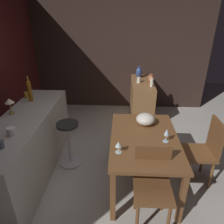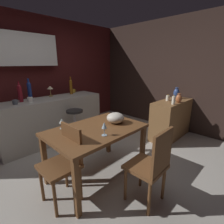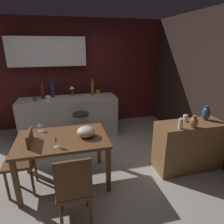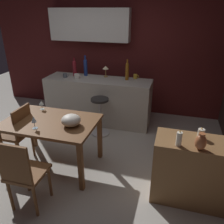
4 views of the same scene
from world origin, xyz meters
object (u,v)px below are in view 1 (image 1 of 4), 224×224
chair_by_doorway (204,150)px  bar_stool (69,143)px  cup_white (11,131)px  vase_ceramic_blue (139,72)px  sideboard_cabinet (141,100)px  dining_table (144,143)px  chair_near_window (152,183)px  vase_copper (151,79)px  fruit_bowl (146,119)px  wine_bottle_amber (29,90)px  cup_mustard (27,95)px  pillar_candle_tall (139,80)px  pillar_candle_short (152,83)px  wine_glass_right (167,133)px  cup_slate (0,144)px  counter_lamp (9,102)px

chair_by_doorway → bar_stool: (0.26, 1.88, -0.13)m
cup_white → vase_ceramic_blue: 3.03m
sideboard_cabinet → bar_stool: sideboard_cabinet is taller
dining_table → chair_near_window: chair_near_window is taller
sideboard_cabinet → cup_white: 2.87m
bar_stool → vase_copper: (1.56, -1.36, 0.53)m
fruit_bowl → wine_bottle_amber: size_ratio=0.66×
cup_mustard → pillar_candle_tall: 2.17m
vase_copper → pillar_candle_short: bearing=177.0°
pillar_candle_short → vase_ceramic_blue: 0.64m
bar_stool → pillar_candle_tall: (1.59, -1.12, 0.50)m
chair_near_window → pillar_candle_tall: (2.48, 0.00, 0.37)m
cup_white → sideboard_cabinet: bearing=-36.1°
dining_table → fruit_bowl: 0.38m
dining_table → pillar_candle_short: (1.71, -0.28, 0.25)m
chair_near_window → cup_white: 1.65m
wine_glass_right → chair_near_window: bearing=156.7°
cup_white → cup_slate: (-0.25, 0.00, -0.00)m
pillar_candle_tall → chair_near_window: bearing=-180.0°
cup_white → vase_copper: size_ratio=0.68×
cup_mustard → pillar_candle_tall: size_ratio=0.81×
chair_by_doorway → cup_white: (-0.37, 2.33, 0.44)m
chair_near_window → vase_copper: 2.50m
bar_stool → cup_slate: (-0.88, 0.46, 0.56)m
counter_lamp → pillar_candle_tall: counter_lamp is taller
chair_by_doorway → cup_mustard: size_ratio=8.55×
vase_ceramic_blue → bar_stool: bearing=149.7°
bar_stool → dining_table: bearing=-108.6°
cup_slate → pillar_candle_tall: 2.92m
chair_by_doorway → cup_white: cup_white is taller
sideboard_cabinet → counter_lamp: bearing=132.6°
cup_mustard → vase_copper: bearing=-63.0°
wine_glass_right → wine_bottle_amber: size_ratio=0.44×
wine_bottle_amber → cup_mustard: wine_bottle_amber is taller
pillar_candle_tall → cup_mustard: bearing=120.5°
vase_ceramic_blue → counter_lamp: bearing=138.1°
wine_bottle_amber → vase_copper: 2.34m
chair_near_window → fruit_bowl: 0.92m
fruit_bowl → cup_white: bearing=111.2°
cup_white → cup_mustard: (1.11, 0.30, -0.00)m
cup_mustard → sideboard_cabinet: bearing=-59.3°
wine_glass_right → cup_mustard: (0.93, 2.07, 0.08)m
dining_table → chair_near_window: bearing=-174.6°
bar_stool → cup_mustard: size_ratio=6.49×
sideboard_cabinet → pillar_candle_tall: bearing=125.1°
chair_by_doorway → cup_mustard: 2.77m
bar_stool → fruit_bowl: bearing=-91.1°
dining_table → fruit_bowl: fruit_bowl is taller
bar_stool → cup_slate: 1.14m
bar_stool → cup_slate: cup_slate is taller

